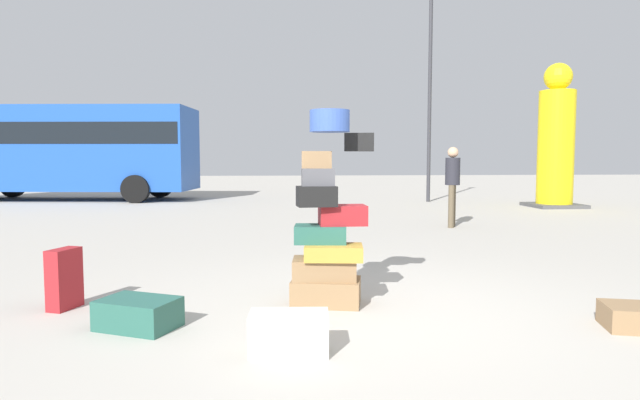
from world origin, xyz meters
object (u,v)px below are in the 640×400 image
(person_bearded_onlooker, at_px, (452,179))
(suitcase_tower, at_px, (328,232))
(lamp_post, at_px, (430,64))
(parked_bus, at_px, (68,147))
(suitcase_maroon_left_side, at_px, (64,279))
(suitcase_cream_right_side, at_px, (289,333))
(suitcase_teal_foreground_far, at_px, (138,314))
(yellow_dummy_statue, at_px, (556,144))

(person_bearded_onlooker, bearing_deg, suitcase_tower, -2.36)
(lamp_post, bearing_deg, parked_bus, 171.11)
(suitcase_tower, bearing_deg, parked_bus, 118.23)
(lamp_post, bearing_deg, suitcase_maroon_left_side, -120.63)
(person_bearded_onlooker, bearing_deg, suitcase_cream_right_side, -0.27)
(parked_bus, bearing_deg, suitcase_tower, -55.48)
(suitcase_maroon_left_side, bearing_deg, suitcase_teal_foreground_far, -17.68)
(suitcase_teal_foreground_far, height_order, suitcase_maroon_left_side, suitcase_maroon_left_side)
(suitcase_tower, relative_size, suitcase_maroon_left_side, 3.28)
(person_bearded_onlooker, relative_size, lamp_post, 0.24)
(suitcase_teal_foreground_far, relative_size, suitcase_cream_right_side, 1.09)
(person_bearded_onlooker, distance_m, parked_bus, 13.56)
(suitcase_tower, bearing_deg, person_bearded_onlooker, 60.34)
(yellow_dummy_statue, xyz_separation_m, lamp_post, (-3.13, 2.22, 2.63))
(suitcase_cream_right_side, xyz_separation_m, parked_bus, (-7.05, 15.25, 1.68))
(suitcase_tower, xyz_separation_m, lamp_post, (4.60, 12.03, 3.78))
(suitcase_cream_right_side, bearing_deg, parked_bus, 119.09)
(parked_bus, distance_m, lamp_post, 12.51)
(suitcase_tower, bearing_deg, suitcase_cream_right_side, -107.88)
(suitcase_maroon_left_side, distance_m, suitcase_cream_right_side, 2.48)
(suitcase_teal_foreground_far, height_order, yellow_dummy_statue, yellow_dummy_statue)
(lamp_post, bearing_deg, person_bearded_onlooker, -102.46)
(suitcase_maroon_left_side, distance_m, person_bearded_onlooker, 7.97)
(suitcase_maroon_left_side, relative_size, yellow_dummy_statue, 0.14)
(suitcase_tower, relative_size, yellow_dummy_statue, 0.45)
(suitcase_cream_right_side, xyz_separation_m, lamp_post, (5.03, 13.36, 4.34))
(suitcase_teal_foreground_far, xyz_separation_m, parked_bus, (-5.81, 14.56, 1.71))
(suitcase_teal_foreground_far, bearing_deg, lamp_post, 88.30)
(yellow_dummy_statue, xyz_separation_m, parked_bus, (-15.20, 4.11, -0.03))
(person_bearded_onlooker, distance_m, lamp_post, 7.48)
(suitcase_maroon_left_side, bearing_deg, parked_bus, 130.49)
(suitcase_tower, distance_m, yellow_dummy_statue, 12.54)
(suitcase_teal_foreground_far, bearing_deg, yellow_dummy_statue, 72.66)
(suitcase_teal_foreground_far, distance_m, yellow_dummy_statue, 14.15)
(suitcase_tower, relative_size, person_bearded_onlooker, 1.14)
(suitcase_cream_right_side, height_order, yellow_dummy_statue, yellow_dummy_statue)
(suitcase_teal_foreground_far, relative_size, suitcase_maroon_left_side, 1.09)
(suitcase_cream_right_side, bearing_deg, yellow_dummy_statue, 58.06)
(suitcase_tower, distance_m, parked_bus, 15.84)
(suitcase_tower, relative_size, suitcase_cream_right_side, 3.27)
(person_bearded_onlooker, bearing_deg, lamp_post, -165.16)
(parked_bus, bearing_deg, suitcase_maroon_left_side, -64.01)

